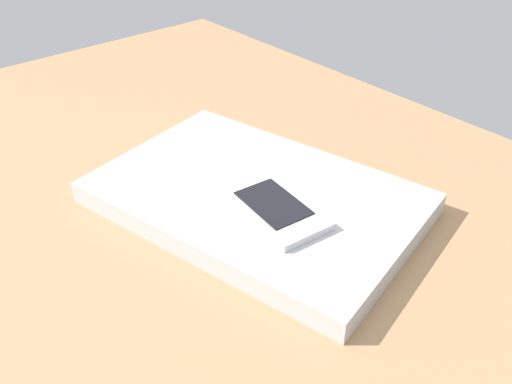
{
  "coord_description": "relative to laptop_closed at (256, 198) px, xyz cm",
  "views": [
    {
      "loc": [
        34.15,
        -26.13,
        37.9
      ],
      "look_at": [
        -1.86,
        4.8,
        5.0
      ],
      "focal_mm": 38.01,
      "sensor_mm": 36.0,
      "label": 1
    }
  ],
  "objects": [
    {
      "name": "desk_surface",
      "position": [
        1.86,
        -4.8,
        -2.72
      ],
      "size": [
        120.0,
        80.0,
        3.0
      ],
      "primitive_type": "cube",
      "color": "#9E7751",
      "rests_on": "ground"
    },
    {
      "name": "laptop_closed",
      "position": [
        0.0,
        0.0,
        0.0
      ],
      "size": [
        37.65,
        29.04,
        2.45
      ],
      "primitive_type": "cube",
      "rotation": [
        0.0,
        0.0,
        0.23
      ],
      "color": "#B7BABC",
      "rests_on": "desk_surface"
    },
    {
      "name": "cell_phone_on_laptop",
      "position": [
        4.01,
        -1.2,
        1.67
      ],
      "size": [
        12.53,
        7.32,
        0.95
      ],
      "color": "silver",
      "rests_on": "laptop_closed"
    }
  ]
}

